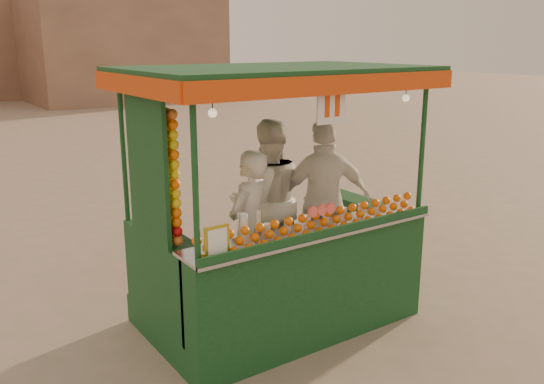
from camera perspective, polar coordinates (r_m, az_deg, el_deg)
ground at (r=6.43m, az=2.68°, el=-11.67°), size 90.00×90.00×0.00m
building_right at (r=30.44m, az=-14.73°, el=13.61°), size 9.00×6.00×5.00m
juice_cart at (r=5.79m, az=0.45°, el=-5.49°), size 2.90×1.88×2.64m
vendor_left at (r=5.64m, az=-2.26°, el=-3.59°), size 0.67×0.57×1.56m
vendor_middle at (r=6.18m, az=-0.44°, el=-0.88°), size 0.95×0.78×1.78m
vendor_right at (r=6.20m, az=5.24°, el=-0.91°), size 1.12×0.80×1.77m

